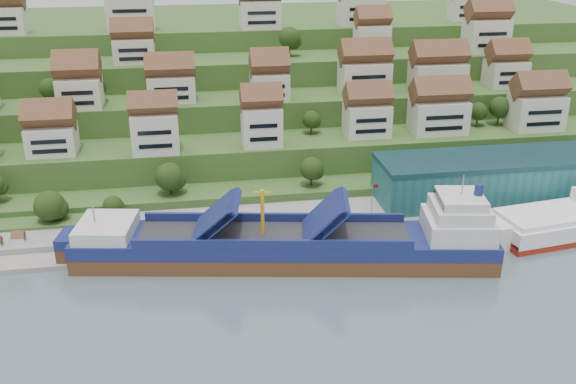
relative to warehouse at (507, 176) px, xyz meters
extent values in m
plane|color=slate|center=(-52.00, -17.00, -7.20)|extent=(300.00, 300.00, 0.00)
cube|color=gray|center=(-32.00, -2.00, -6.10)|extent=(180.00, 14.00, 2.20)
cube|color=gray|center=(-110.00, -5.00, -6.70)|extent=(45.00, 20.00, 1.00)
cube|color=#2D4C1E|center=(-52.00, 69.00, -5.20)|extent=(260.00, 128.00, 4.00)
cube|color=#2D4C1E|center=(-52.00, 74.00, -1.70)|extent=(260.00, 118.00, 11.00)
cube|color=#2D4C1E|center=(-52.00, 82.00, 1.80)|extent=(260.00, 102.00, 18.00)
cube|color=#2D4C1E|center=(-52.00, 90.00, 5.30)|extent=(260.00, 86.00, 25.00)
cube|color=#2D4C1E|center=(-52.00, 99.00, 8.30)|extent=(260.00, 68.00, 31.00)
cube|color=beige|center=(-102.59, 22.12, 7.07)|extent=(10.91, 8.57, 6.54)
cube|color=beige|center=(-78.89, 18.74, 8.48)|extent=(10.68, 7.03, 9.37)
cube|color=beige|center=(-53.94, 20.14, 8.49)|extent=(9.33, 7.62, 9.38)
cube|color=beige|center=(-26.99, 23.24, 7.80)|extent=(10.98, 7.73, 8.01)
cube|color=beige|center=(-8.50, 22.54, 7.95)|extent=(13.86, 8.26, 8.30)
cube|color=beige|center=(17.68, 21.70, 8.22)|extent=(12.90, 8.31, 8.85)
cube|color=beige|center=(-97.24, 36.17, 14.52)|extent=(10.56, 8.98, 7.44)
cube|color=beige|center=(-74.86, 38.09, 14.10)|extent=(11.97, 7.90, 6.61)
cube|color=beige|center=(-49.73, 36.26, 14.22)|extent=(9.49, 8.56, 6.83)
cube|color=beige|center=(-23.54, 39.13, 14.89)|extent=(13.08, 8.36, 8.17)
cube|color=beige|center=(-3.77, 36.82, 14.69)|extent=(14.41, 8.18, 7.78)
cube|color=beige|center=(17.31, 39.40, 14.39)|extent=(10.57, 8.04, 7.18)
cube|color=beige|center=(-84.50, 53.74, 21.13)|extent=(10.88, 7.30, 6.66)
cube|color=beige|center=(-17.80, 53.14, 22.17)|extent=(9.38, 7.14, 8.73)
cube|color=beige|center=(17.08, 53.48, 22.57)|extent=(12.09, 8.47, 9.55)
cube|color=beige|center=(-120.97, 71.95, 27.55)|extent=(11.48, 8.03, 7.49)
cube|color=beige|center=(-85.81, 72.25, 28.66)|extent=(13.73, 7.51, 9.71)
cube|color=beige|center=(-47.81, 70.15, 27.83)|extent=(11.90, 8.15, 8.06)
cube|color=beige|center=(-16.17, 71.84, 28.05)|extent=(13.40, 8.73, 8.50)
cube|color=beige|center=(19.89, 76.17, 27.50)|extent=(9.50, 7.05, 7.40)
ellipsoid|color=#264015|center=(-43.85, 9.11, 1.10)|extent=(5.37, 5.37, 5.37)
ellipsoid|color=#264015|center=(-76.13, 9.29, 1.08)|extent=(6.44, 6.44, 6.44)
ellipsoid|color=#264015|center=(3.90, 26.11, 7.85)|extent=(4.59, 4.59, 4.59)
ellipsoid|color=#264015|center=(9.73, 26.11, 8.67)|extent=(5.45, 5.45, 5.45)
ellipsoid|color=#264015|center=(-40.48, 26.66, 7.51)|extent=(4.52, 4.52, 4.52)
ellipsoid|color=#264015|center=(-105.55, 42.38, 14.23)|extent=(5.36, 5.36, 5.36)
ellipsoid|color=#264015|center=(-94.36, 40.97, 15.14)|extent=(5.33, 5.33, 5.33)
ellipsoid|color=#264015|center=(-41.15, 56.21, 23.01)|extent=(6.20, 6.20, 6.20)
ellipsoid|color=#264015|center=(-17.90, 58.94, 23.12)|extent=(4.88, 4.88, 4.88)
ellipsoid|color=#264015|center=(-15.66, 56.97, 21.15)|extent=(4.65, 4.65, 4.65)
ellipsoid|color=#264015|center=(-100.88, 2.00, -1.03)|extent=(6.48, 6.48, 6.48)
ellipsoid|color=#264015|center=(-88.09, 2.00, -1.90)|extent=(4.32, 4.32, 4.32)
cube|color=#256565|center=(0.00, 0.00, 0.00)|extent=(60.00, 15.00, 10.00)
cylinder|color=gray|center=(-34.00, -7.00, -1.00)|extent=(0.16, 0.16, 8.00)
cube|color=maroon|center=(-33.40, -7.00, 2.60)|extent=(1.20, 0.05, 0.80)
cube|color=white|center=(-106.00, -5.50, -5.10)|extent=(2.40, 2.20, 2.20)
cube|color=#58331B|center=(-54.51, -18.13, -6.20)|extent=(81.16, 25.77, 5.14)
cube|color=navy|center=(-54.51, -18.13, -2.78)|extent=(81.18, 25.90, 2.67)
cube|color=silver|center=(-87.95, -12.37, -0.21)|extent=(12.13, 13.30, 2.67)
cube|color=#262628|center=(-56.53, -17.78, -1.44)|extent=(52.46, 19.06, 0.31)
cube|color=navy|center=(-67.68, -15.86, 2.06)|extent=(9.52, 12.50, 7.11)
cube|color=navy|center=(-47.41, -19.35, 2.06)|extent=(9.14, 12.43, 7.52)
cylinder|color=yellow|center=(-58.56, -17.43, 3.09)|extent=(0.83, 0.83, 9.26)
cube|color=silver|center=(-22.07, -23.72, 0.51)|extent=(14.15, 13.65, 4.11)
cube|color=silver|center=(-22.07, -23.72, 3.81)|extent=(11.92, 12.08, 2.57)
cube|color=silver|center=(-22.07, -23.72, 5.97)|extent=(9.68, 10.52, 1.85)
cylinder|color=navy|center=(-19.03, -24.24, 7.92)|extent=(1.90, 1.90, 2.26)
cube|color=maroon|center=(5.88, -16.18, -6.56)|extent=(33.12, 15.98, 2.76)
cube|color=white|center=(5.88, -16.18, -4.23)|extent=(33.13, 16.10, 3.39)
cube|color=white|center=(5.88, -16.18, -2.11)|extent=(31.38, 14.61, 1.27)
camera|label=1|loc=(-71.51, -126.21, 53.70)|focal=40.00mm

